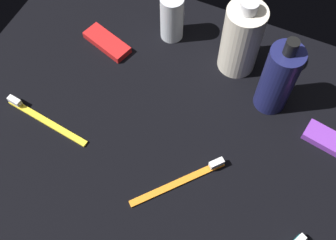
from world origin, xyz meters
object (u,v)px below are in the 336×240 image
Objects in this scene: bodywash_bottle at (241,39)px; toothbrush_orange at (184,180)px; lotion_bottle at (278,79)px; snack_bar_purple at (332,142)px; deodorant_stick at (172,18)px; snack_bar_red at (107,42)px; toothbrush_yellow at (42,118)px.

bodywash_bottle reaches higher than toothbrush_orange.
lotion_bottle is 1.73× the size of snack_bar_purple.
deodorant_stick reaches higher than snack_bar_purple.
deodorant_stick is 14.47cm from snack_bar_red.
toothbrush_orange is 29.01cm from toothbrush_yellow.
deodorant_stick is 0.58× the size of toothbrush_yellow.
deodorant_stick is at bearing 64.75° from toothbrush_yellow.
toothbrush_yellow is at bearing -150.05° from lotion_bottle.
toothbrush_yellow is (-37.53, -21.63, -7.18)cm from lotion_bottle.
bodywash_bottle is at bearing 165.78° from snack_bar_purple.
bodywash_bottle is 1.63× the size of deodorant_stick.
toothbrush_orange is (0.45, -27.53, -7.11)cm from bodywash_bottle.
bodywash_bottle reaches higher than snack_bar_red.
snack_bar_red is (-11.16, -8.03, -4.51)cm from deodorant_stick.
deodorant_stick is at bearing 172.76° from snack_bar_purple.
snack_bar_purple is at bearing -16.81° from lotion_bottle.
snack_bar_red is at bearing -165.85° from bodywash_bottle.
toothbrush_orange is (-8.52, -21.71, -7.18)cm from lotion_bottle.
toothbrush_yellow reaches higher than snack_bar_purple.
snack_bar_red is (-35.06, -0.76, -7.04)cm from lotion_bottle.
deodorant_stick is (-14.94, 1.45, -2.46)cm from bodywash_bottle.
snack_bar_red is 1.00× the size of snack_bar_purple.
bodywash_bottle reaches higher than toothbrush_yellow.
snack_bar_red is (-26.54, 20.95, 0.14)cm from toothbrush_orange.
bodywash_bottle is at bearing 31.34° from snack_bar_red.
toothbrush_orange is 1.40× the size of snack_bar_purple.
bodywash_bottle is at bearing 147.02° from lotion_bottle.
snack_bar_red is at bearing 141.72° from toothbrush_orange.
bodywash_bottle is 27.80cm from snack_bar_red.
snack_bar_red is 48.37cm from snack_bar_purple.
snack_bar_purple is (37.10, -11.26, -4.51)cm from deodorant_stick.
toothbrush_yellow reaches higher than snack_bar_red.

